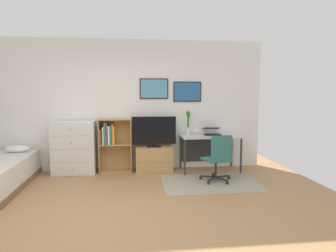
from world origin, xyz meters
name	(u,v)px	position (x,y,z in m)	size (l,w,h in m)	color
ground_plane	(109,216)	(0.00, 0.00, 0.00)	(7.20, 7.20, 0.00)	#A87A4C
wall_back_with_posters	(118,105)	(0.01, 2.43, 1.35)	(6.12, 0.09, 2.70)	white
area_rug	(210,182)	(1.68, 1.25, 0.00)	(1.70, 1.20, 0.01)	#9E937F
dresser	(74,148)	(-0.86, 2.15, 0.53)	(0.83, 0.46, 1.05)	silver
bookshelf	(113,141)	(-0.10, 2.22, 0.63)	(0.65, 0.30, 1.08)	tan
tv_stand	(154,159)	(0.74, 2.17, 0.25)	(0.75, 0.41, 0.51)	tan
television	(154,132)	(0.74, 2.15, 0.82)	(0.90, 0.16, 0.62)	black
desk	(209,141)	(1.88, 2.14, 0.61)	(1.19, 0.62, 0.74)	silver
office_chair	(218,157)	(1.83, 1.27, 0.46)	(0.58, 0.57, 0.86)	#232326
laptop	(212,132)	(1.95, 2.17, 0.80)	(0.36, 0.39, 0.15)	black
computer_mouse	(226,134)	(2.22, 2.06, 0.76)	(0.06, 0.10, 0.03)	silver
bamboo_vase	(188,121)	(1.46, 2.26, 1.02)	(0.10, 0.11, 0.50)	silver
wine_glass	(196,129)	(1.58, 2.04, 0.87)	(0.07, 0.07, 0.18)	silver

